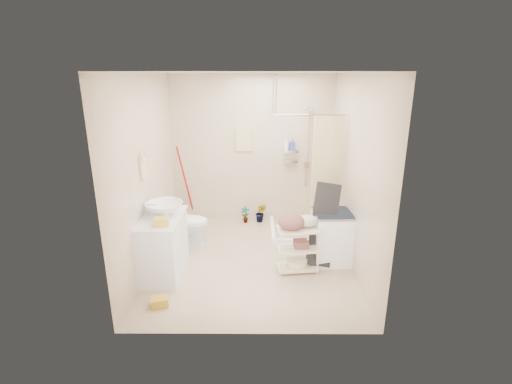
% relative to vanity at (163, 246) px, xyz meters
% --- Properties ---
extents(floor, '(3.20, 3.20, 0.00)m').
position_rel_vanity_xyz_m(floor, '(1.16, 0.37, -0.41)').
color(floor, '#C2AF92').
rests_on(floor, ground).
extents(ceiling, '(2.80, 3.20, 0.04)m').
position_rel_vanity_xyz_m(ceiling, '(1.16, 0.37, 2.19)').
color(ceiling, silver).
rests_on(ceiling, ground).
extents(wall_back, '(2.80, 0.04, 2.60)m').
position_rel_vanity_xyz_m(wall_back, '(1.16, 1.97, 0.89)').
color(wall_back, beige).
rests_on(wall_back, ground).
extents(wall_front, '(2.80, 0.04, 2.60)m').
position_rel_vanity_xyz_m(wall_front, '(1.16, -1.23, 0.89)').
color(wall_front, beige).
rests_on(wall_front, ground).
extents(wall_left, '(0.04, 3.20, 2.60)m').
position_rel_vanity_xyz_m(wall_left, '(-0.24, 0.37, 0.89)').
color(wall_left, beige).
rests_on(wall_left, ground).
extents(wall_right, '(0.04, 3.20, 2.60)m').
position_rel_vanity_xyz_m(wall_right, '(2.56, 0.37, 0.89)').
color(wall_right, beige).
rests_on(wall_right, ground).
extents(vanity, '(0.53, 0.93, 0.82)m').
position_rel_vanity_xyz_m(vanity, '(0.00, 0.00, 0.00)').
color(vanity, silver).
rests_on(vanity, ground).
extents(sink, '(0.55, 0.55, 0.17)m').
position_rel_vanity_xyz_m(sink, '(0.03, 0.09, 0.49)').
color(sink, white).
rests_on(sink, vanity).
extents(counter_basket, '(0.20, 0.17, 0.10)m').
position_rel_vanity_xyz_m(counter_basket, '(0.08, -0.28, 0.46)').
color(counter_basket, gold).
rests_on(counter_basket, vanity).
extents(floor_basket, '(0.33, 0.29, 0.15)m').
position_rel_vanity_xyz_m(floor_basket, '(0.11, -0.75, -0.33)').
color(floor_basket, gold).
rests_on(floor_basket, ground).
extents(toilet, '(0.75, 0.46, 0.74)m').
position_rel_vanity_xyz_m(toilet, '(0.12, 0.89, -0.04)').
color(toilet, white).
rests_on(toilet, ground).
extents(mop, '(0.14, 0.14, 1.40)m').
position_rel_vanity_xyz_m(mop, '(-0.07, 1.88, 0.29)').
color(mop, '#AC0E02').
rests_on(mop, ground).
extents(potted_plant_a, '(0.17, 0.13, 0.30)m').
position_rel_vanity_xyz_m(potted_plant_a, '(1.03, 1.80, -0.26)').
color(potted_plant_a, brown).
rests_on(potted_plant_a, ground).
extents(potted_plant_b, '(0.22, 0.19, 0.35)m').
position_rel_vanity_xyz_m(potted_plant_b, '(1.31, 1.83, -0.23)').
color(potted_plant_b, brown).
rests_on(potted_plant_b, ground).
extents(hanging_towel, '(0.28, 0.03, 0.42)m').
position_rel_vanity_xyz_m(hanging_towel, '(1.01, 1.95, 1.09)').
color(hanging_towel, beige).
rests_on(hanging_towel, wall_back).
extents(towel_ring, '(0.04, 0.22, 0.34)m').
position_rel_vanity_xyz_m(towel_ring, '(-0.22, 0.17, 1.06)').
color(towel_ring, '#E4C880').
rests_on(towel_ring, wall_left).
extents(tp_holder, '(0.08, 0.12, 0.14)m').
position_rel_vanity_xyz_m(tp_holder, '(-0.20, 0.42, 0.31)').
color(tp_holder, white).
rests_on(tp_holder, wall_left).
extents(shower, '(1.10, 1.10, 2.10)m').
position_rel_vanity_xyz_m(shower, '(2.01, 1.42, 0.64)').
color(shower, white).
rests_on(shower, ground).
extents(shampoo_bottle_a, '(0.09, 0.09, 0.21)m').
position_rel_vanity_xyz_m(shampoo_bottle_a, '(1.75, 1.91, 1.02)').
color(shampoo_bottle_a, white).
rests_on(shampoo_bottle_a, shower).
extents(shampoo_bottle_b, '(0.10, 0.10, 0.19)m').
position_rel_vanity_xyz_m(shampoo_bottle_b, '(1.85, 1.90, 1.01)').
color(shampoo_bottle_b, '#33449D').
rests_on(shampoo_bottle_b, shower).
extents(washing_machine, '(0.53, 0.55, 0.74)m').
position_rel_vanity_xyz_m(washing_machine, '(2.30, 0.36, -0.04)').
color(washing_machine, white).
rests_on(washing_machine, ground).
extents(laundry_rack, '(0.58, 0.38, 0.75)m').
position_rel_vanity_xyz_m(laundry_rack, '(1.79, 0.10, -0.03)').
color(laundry_rack, '#EFE7C9').
rests_on(laundry_rack, ground).
extents(ironing_board, '(0.34, 0.12, 1.20)m').
position_rel_vanity_xyz_m(ironing_board, '(2.16, 0.28, 0.19)').
color(ironing_board, black).
rests_on(ironing_board, ground).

